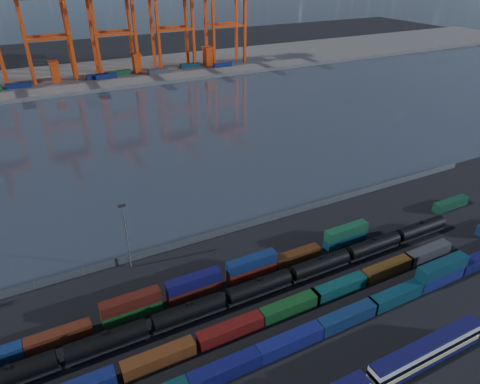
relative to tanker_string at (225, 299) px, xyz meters
name	(u,v)px	position (x,y,z in m)	size (l,w,h in m)	color
ground	(306,295)	(16.44, -4.65, -2.27)	(700.00, 700.00, 0.00)	black
harbor_water	(154,133)	(16.44, 100.35, -2.26)	(700.00, 700.00, 0.00)	#2F3744
far_quay	(100,75)	(16.44, 205.35, -1.27)	(700.00, 70.00, 2.00)	#514F4C
container_row_south	(351,314)	(19.86, -14.46, -0.39)	(141.03, 2.64, 5.63)	#404345
container_row_mid	(293,306)	(11.43, -7.13, -0.87)	(129.00, 2.62, 2.79)	#434548
container_row_north	(216,280)	(0.86, 6.10, -0.23)	(141.35, 2.37, 5.05)	#102251
tanker_string	(225,299)	(0.00, 0.00, 0.00)	(123.22, 3.16, 4.53)	black
waterfront_fence	(244,226)	(16.44, 23.35, -1.27)	(160.12, 0.12, 2.20)	#595B5E
yard_light_mast	(126,233)	(-13.56, 21.35, 7.03)	(1.60, 0.40, 16.60)	slate
gantry_cranes	(77,6)	(8.94, 198.64, 37.02)	(199.65, 47.33, 64.10)	#E54010
quay_containers	(84,78)	(5.44, 190.81, 1.03)	(172.58, 10.99, 2.60)	navy
straddle_carriers	(97,67)	(13.94, 195.35, 5.55)	(140.00, 7.00, 11.10)	#E54010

